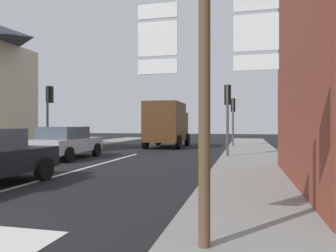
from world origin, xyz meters
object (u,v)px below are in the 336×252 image
(traffic_light_near_right, at_px, (228,104))
(delivery_truck, at_px, (167,123))
(route_sign_post, at_px, (205,96))
(sedan_far, at_px, (66,142))
(traffic_light_near_left, at_px, (49,104))
(traffic_light_far_right, at_px, (233,111))

(traffic_light_near_right, bearing_deg, delivery_truck, 124.39)
(delivery_truck, distance_m, route_sign_post, 18.25)
(sedan_far, distance_m, traffic_light_near_right, 7.65)
(delivery_truck, xyz_separation_m, traffic_light_near_left, (-5.18, -5.90, 1.06))
(delivery_truck, bearing_deg, traffic_light_far_right, 8.09)
(traffic_light_near_left, distance_m, traffic_light_far_right, 11.62)
(delivery_truck, distance_m, traffic_light_near_left, 7.92)
(sedan_far, distance_m, traffic_light_far_right, 11.50)
(traffic_light_near_right, distance_m, traffic_light_far_right, 7.10)
(route_sign_post, height_order, traffic_light_near_right, traffic_light_near_right)
(traffic_light_near_left, xyz_separation_m, traffic_light_near_right, (9.61, -0.57, -0.21))
(delivery_truck, relative_size, traffic_light_far_right, 1.51)
(traffic_light_near_left, relative_size, traffic_light_near_right, 1.08)
(sedan_far, distance_m, traffic_light_near_left, 3.78)
(delivery_truck, relative_size, traffic_light_near_left, 1.37)
(sedan_far, xyz_separation_m, delivery_truck, (2.83, 8.13, 0.89))
(delivery_truck, bearing_deg, route_sign_post, -74.99)
(traffic_light_near_left, xyz_separation_m, traffic_light_far_right, (9.61, 6.53, -0.24))
(route_sign_post, distance_m, traffic_light_far_right, 18.27)
(delivery_truck, bearing_deg, sedan_far, -109.19)
(route_sign_post, height_order, traffic_light_near_left, traffic_light_near_left)
(delivery_truck, xyz_separation_m, traffic_light_far_right, (4.43, 0.63, 0.82))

